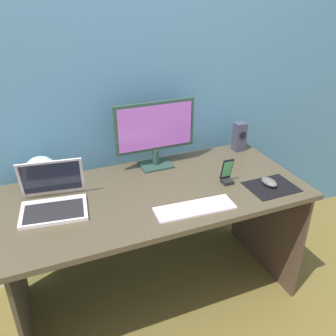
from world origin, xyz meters
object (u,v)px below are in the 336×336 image
(speaker_right, at_px, (239,137))
(fishbowl, at_px, (41,173))
(mouse, at_px, (269,182))
(keyboard_external, at_px, (195,208))
(monitor, at_px, (155,132))
(laptop, at_px, (53,200))
(phone_in_dock, at_px, (227,175))

(speaker_right, xyz_separation_m, fishbowl, (-1.19, -0.01, -0.01))
(speaker_right, relative_size, mouse, 1.82)
(keyboard_external, bearing_deg, mouse, 9.90)
(monitor, distance_m, keyboard_external, 0.53)
(laptop, relative_size, mouse, 3.36)
(monitor, height_order, keyboard_external, monitor)
(mouse, bearing_deg, speaker_right, 72.85)
(keyboard_external, bearing_deg, phone_in_dock, 34.93)
(speaker_right, distance_m, laptop, 1.19)
(monitor, distance_m, fishbowl, 0.64)
(fishbowl, bearing_deg, speaker_right, 0.45)
(speaker_right, bearing_deg, monitor, -179.14)
(fishbowl, bearing_deg, keyboard_external, -37.31)
(monitor, distance_m, mouse, 0.67)
(laptop, height_order, phone_in_dock, laptop)
(laptop, xyz_separation_m, fishbowl, (-0.03, 0.22, 0.04))
(monitor, height_order, phone_in_dock, monitor)
(monitor, height_order, mouse, monitor)
(keyboard_external, bearing_deg, speaker_right, 45.75)
(monitor, height_order, speaker_right, monitor)
(laptop, height_order, fishbowl, laptop)
(phone_in_dock, bearing_deg, fishbowl, 160.27)
(monitor, distance_m, laptop, 0.66)
(speaker_right, bearing_deg, mouse, -101.90)
(laptop, bearing_deg, phone_in_dock, -6.71)
(laptop, bearing_deg, keyboard_external, -23.44)
(keyboard_external, bearing_deg, fishbowl, 146.46)
(speaker_right, bearing_deg, laptop, -168.76)
(monitor, height_order, laptop, monitor)
(speaker_right, bearing_deg, phone_in_dock, -130.34)
(monitor, bearing_deg, phone_in_dock, -49.34)
(phone_in_dock, bearing_deg, monitor, 130.66)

